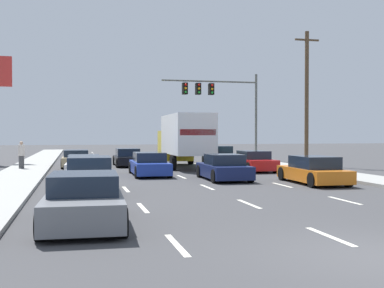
{
  "coord_description": "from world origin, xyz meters",
  "views": [
    {
      "loc": [
        -5.37,
        -7.54,
        2.23
      ],
      "look_at": [
        0.98,
        18.59,
        1.67
      ],
      "focal_mm": 44.99,
      "sensor_mm": 36.0,
      "label": 1
    }
  ],
  "objects_px": {
    "traffic_signal_mast": "(215,95)",
    "pedestrian_near_corner": "(21,155)",
    "utility_pole_mid": "(307,97)",
    "car_white": "(84,166)",
    "car_green": "(219,156)",
    "car_orange": "(313,171)",
    "car_silver": "(89,176)",
    "box_truck": "(184,138)",
    "car_black": "(128,158)",
    "car_tan": "(76,159)",
    "car_blue": "(149,165)",
    "car_red": "(253,162)",
    "car_navy": "(224,168)",
    "car_gray": "(84,201)"
  },
  "relations": [
    {
      "from": "traffic_signal_mast",
      "to": "pedestrian_near_corner",
      "type": "xyz_separation_m",
      "value": [
        -14.54,
        -7.77,
        -4.53
      ]
    },
    {
      "from": "utility_pole_mid",
      "to": "car_white",
      "type": "bearing_deg",
      "value": -164.08
    },
    {
      "from": "car_green",
      "to": "car_orange",
      "type": "relative_size",
      "value": 0.94
    },
    {
      "from": "pedestrian_near_corner",
      "to": "car_white",
      "type": "bearing_deg",
      "value": -49.22
    },
    {
      "from": "car_white",
      "to": "utility_pole_mid",
      "type": "relative_size",
      "value": 0.43
    },
    {
      "from": "car_silver",
      "to": "box_truck",
      "type": "distance_m",
      "value": 14.11
    },
    {
      "from": "car_black",
      "to": "pedestrian_near_corner",
      "type": "distance_m",
      "value": 7.27
    },
    {
      "from": "car_white",
      "to": "car_orange",
      "type": "xyz_separation_m",
      "value": [
        9.99,
        -6.92,
        0.05
      ]
    },
    {
      "from": "traffic_signal_mast",
      "to": "utility_pole_mid",
      "type": "bearing_deg",
      "value": -59.22
    },
    {
      "from": "car_tan",
      "to": "car_white",
      "type": "bearing_deg",
      "value": -86.71
    },
    {
      "from": "car_blue",
      "to": "traffic_signal_mast",
      "type": "distance_m",
      "value": 15.75
    },
    {
      "from": "car_orange",
      "to": "car_red",
      "type": "bearing_deg",
      "value": 90.1
    },
    {
      "from": "box_truck",
      "to": "car_red",
      "type": "xyz_separation_m",
      "value": [
        3.41,
        -3.8,
        -1.44
      ]
    },
    {
      "from": "box_truck",
      "to": "car_navy",
      "type": "relative_size",
      "value": 2.03
    },
    {
      "from": "car_silver",
      "to": "traffic_signal_mast",
      "type": "relative_size",
      "value": 0.53
    },
    {
      "from": "car_navy",
      "to": "car_green",
      "type": "distance_m",
      "value": 11.76
    },
    {
      "from": "car_orange",
      "to": "car_black",
      "type": "bearing_deg",
      "value": 116.48
    },
    {
      "from": "car_white",
      "to": "car_gray",
      "type": "relative_size",
      "value": 0.93
    },
    {
      "from": "car_silver",
      "to": "car_blue",
      "type": "distance_m",
      "value": 7.85
    },
    {
      "from": "utility_pole_mid",
      "to": "box_truck",
      "type": "bearing_deg",
      "value": -179.92
    },
    {
      "from": "car_tan",
      "to": "traffic_signal_mast",
      "type": "relative_size",
      "value": 0.54
    },
    {
      "from": "car_white",
      "to": "traffic_signal_mast",
      "type": "relative_size",
      "value": 0.49
    },
    {
      "from": "car_black",
      "to": "pedestrian_near_corner",
      "type": "bearing_deg",
      "value": -158.11
    },
    {
      "from": "car_red",
      "to": "car_black",
      "type": "bearing_deg",
      "value": 137.38
    },
    {
      "from": "car_navy",
      "to": "car_orange",
      "type": "bearing_deg",
      "value": -37.47
    },
    {
      "from": "car_white",
      "to": "car_silver",
      "type": "relative_size",
      "value": 0.93
    },
    {
      "from": "pedestrian_near_corner",
      "to": "car_orange",
      "type": "bearing_deg",
      "value": -39.25
    },
    {
      "from": "car_gray",
      "to": "car_red",
      "type": "xyz_separation_m",
      "value": [
        10.22,
        15.2,
        -0.02
      ]
    },
    {
      "from": "box_truck",
      "to": "utility_pole_mid",
      "type": "distance_m",
      "value": 9.31
    },
    {
      "from": "car_silver",
      "to": "car_black",
      "type": "relative_size",
      "value": 1.03
    },
    {
      "from": "car_blue",
      "to": "car_navy",
      "type": "xyz_separation_m",
      "value": [
        3.15,
        -3.34,
        -0.0
      ]
    },
    {
      "from": "car_orange",
      "to": "pedestrian_near_corner",
      "type": "bearing_deg",
      "value": 140.75
    },
    {
      "from": "box_truck",
      "to": "pedestrian_near_corner",
      "type": "distance_m",
      "value": 10.26
    },
    {
      "from": "car_silver",
      "to": "traffic_signal_mast",
      "type": "bearing_deg",
      "value": 61.62
    },
    {
      "from": "utility_pole_mid",
      "to": "pedestrian_near_corner",
      "type": "height_order",
      "value": "utility_pole_mid"
    },
    {
      "from": "car_orange",
      "to": "car_tan",
      "type": "bearing_deg",
      "value": 127.17
    },
    {
      "from": "pedestrian_near_corner",
      "to": "car_silver",
      "type": "bearing_deg",
      "value": -73.19
    },
    {
      "from": "car_gray",
      "to": "car_red",
      "type": "relative_size",
      "value": 1.05
    },
    {
      "from": "car_black",
      "to": "car_silver",
      "type": "bearing_deg",
      "value": -101.4
    },
    {
      "from": "box_truck",
      "to": "traffic_signal_mast",
      "type": "distance_m",
      "value": 9.42
    },
    {
      "from": "car_tan",
      "to": "pedestrian_near_corner",
      "type": "xyz_separation_m",
      "value": [
        -3.24,
        -2.56,
        0.42
      ]
    },
    {
      "from": "car_silver",
      "to": "car_black",
      "type": "xyz_separation_m",
      "value": [
        3.02,
        14.98,
        -0.07
      ]
    },
    {
      "from": "car_white",
      "to": "car_navy",
      "type": "height_order",
      "value": "car_navy"
    },
    {
      "from": "car_tan",
      "to": "car_orange",
      "type": "height_order",
      "value": "car_orange"
    },
    {
      "from": "car_silver",
      "to": "car_orange",
      "type": "distance_m",
      "value": 9.98
    },
    {
      "from": "car_blue",
      "to": "car_red",
      "type": "distance_m",
      "value": 6.73
    },
    {
      "from": "car_tan",
      "to": "car_silver",
      "type": "bearing_deg",
      "value": -88.2
    },
    {
      "from": "car_tan",
      "to": "box_truck",
      "type": "relative_size",
      "value": 0.53
    },
    {
      "from": "car_white",
      "to": "car_red",
      "type": "relative_size",
      "value": 0.98
    },
    {
      "from": "car_black",
      "to": "box_truck",
      "type": "relative_size",
      "value": 0.5
    }
  ]
}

